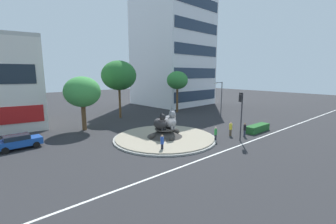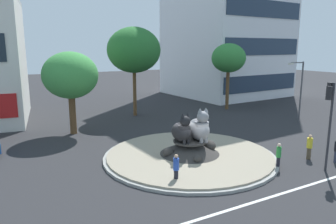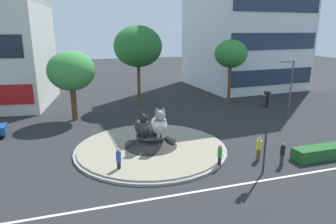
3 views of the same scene
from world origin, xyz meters
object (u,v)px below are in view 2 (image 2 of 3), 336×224
(second_tree_near_tower, at_px, (70,76))
(pedestrian_yellow_shirt, at_px, (309,146))
(streetlight_arm, at_px, (300,87))
(pedestrian_green_shirt, at_px, (279,155))
(third_tree_left, at_px, (229,58))
(traffic_light_mast, at_px, (330,108))
(pedestrian_blue_shirt, at_px, (176,168))
(cat_statue_black, at_px, (182,131))
(cat_statue_grey, at_px, (199,128))
(broadleaf_tree_behind_island, at_px, (134,50))

(second_tree_near_tower, distance_m, pedestrian_yellow_shirt, 19.76)
(streetlight_arm, height_order, pedestrian_green_shirt, streetlight_arm)
(third_tree_left, distance_m, pedestrian_yellow_shirt, 19.05)
(pedestrian_green_shirt, bearing_deg, traffic_light_mast, 177.90)
(third_tree_left, bearing_deg, pedestrian_blue_shirt, -136.29)
(cat_statue_black, relative_size, streetlight_arm, 0.34)
(cat_statue_grey, xyz_separation_m, traffic_light_mast, (5.37, -5.86, 1.91))
(cat_statue_black, relative_size, pedestrian_blue_shirt, 1.21)
(streetlight_arm, distance_m, pedestrian_yellow_shirt, 12.29)
(cat_statue_grey, xyz_separation_m, broadleaf_tree_behind_island, (1.64, 15.07, 5.14))
(cat_statue_grey, distance_m, pedestrian_blue_shirt, 4.89)
(streetlight_arm, height_order, pedestrian_yellow_shirt, streetlight_arm)
(third_tree_left, distance_m, streetlight_arm, 9.46)
(streetlight_arm, bearing_deg, pedestrian_green_shirt, 44.84)
(cat_statue_grey, bearing_deg, pedestrian_green_shirt, 41.49)
(streetlight_arm, bearing_deg, second_tree_near_tower, -6.84)
(cat_statue_black, distance_m, traffic_light_mast, 9.23)
(cat_statue_black, xyz_separation_m, pedestrian_yellow_shirt, (7.62, -4.26, -1.08))
(traffic_light_mast, bearing_deg, broadleaf_tree_behind_island, 6.28)
(broadleaf_tree_behind_island, bearing_deg, pedestrian_blue_shirt, -106.27)
(pedestrian_yellow_shirt, bearing_deg, third_tree_left, -56.35)
(second_tree_near_tower, bearing_deg, traffic_light_mast, -54.78)
(traffic_light_mast, xyz_separation_m, streetlight_arm, (9.79, 10.00, -0.41))
(pedestrian_blue_shirt, bearing_deg, cat_statue_grey, 155.82)
(cat_statue_black, bearing_deg, cat_statue_grey, 78.54)
(second_tree_near_tower, bearing_deg, pedestrian_green_shirt, -57.91)
(broadleaf_tree_behind_island, bearing_deg, streetlight_arm, -38.95)
(traffic_light_mast, bearing_deg, pedestrian_blue_shirt, 68.78)
(traffic_light_mast, xyz_separation_m, pedestrian_green_shirt, (-2.28, 1.57, -3.10))
(second_tree_near_tower, bearing_deg, broadleaf_tree_behind_island, 29.62)
(pedestrian_blue_shirt, bearing_deg, streetlight_arm, 136.94)
(cat_statue_black, xyz_separation_m, streetlight_arm, (16.42, 3.89, 1.60))
(streetlight_arm, xyz_separation_m, pedestrian_blue_shirt, (-18.81, -7.17, -2.68))
(traffic_light_mast, height_order, third_tree_left, third_tree_left)
(pedestrian_yellow_shirt, bearing_deg, cat_statue_grey, 23.04)
(pedestrian_yellow_shirt, height_order, pedestrian_blue_shirt, pedestrian_yellow_shirt)
(traffic_light_mast, distance_m, streetlight_arm, 14.00)
(cat_statue_black, xyz_separation_m, pedestrian_green_shirt, (4.34, -4.53, -1.09))
(cat_statue_black, bearing_deg, traffic_light_mast, 47.01)
(broadleaf_tree_behind_island, relative_size, third_tree_left, 1.21)
(third_tree_left, bearing_deg, second_tree_near_tower, -172.94)
(second_tree_near_tower, xyz_separation_m, third_tree_left, (19.35, 2.40, 1.08))
(broadleaf_tree_behind_island, relative_size, pedestrian_yellow_shirt, 5.60)
(pedestrian_green_shirt, bearing_deg, cat_statue_black, -13.72)
(cat_statue_black, xyz_separation_m, broadleaf_tree_behind_island, (2.89, 14.82, 5.24))
(third_tree_left, relative_size, pedestrian_blue_shirt, 4.66)
(third_tree_left, relative_size, pedestrian_yellow_shirt, 4.62)
(traffic_light_mast, height_order, streetlight_arm, streetlight_arm)
(traffic_light_mast, distance_m, broadleaf_tree_behind_island, 21.50)
(cat_statue_black, bearing_deg, streetlight_arm, 103.00)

